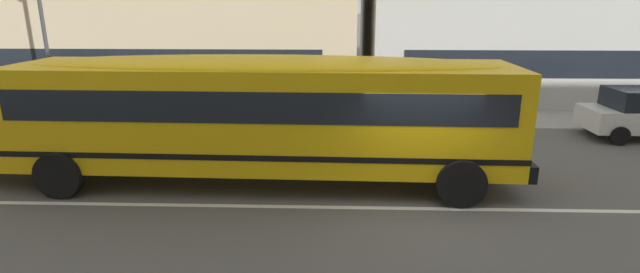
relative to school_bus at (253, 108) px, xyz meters
The scene contains 5 objects.
ground_plane 4.55m from the school_bus, 22.84° to the right, with size 400.00×400.00×0.00m, color #54514F.
sidewalk_far 8.04m from the school_bus, 60.71° to the left, with size 120.00×3.00×0.01m, color gray.
lane_centreline 4.54m from the school_bus, 22.84° to the right, with size 110.00×0.16×0.01m, color silver.
school_bus is the anchor object (origin of this frame).
street_lamp 10.90m from the school_bus, 144.73° to the left, with size 0.44×0.44×6.80m.
Camera 1 is at (-1.82, -9.44, 4.29)m, focal length 26.40 mm.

